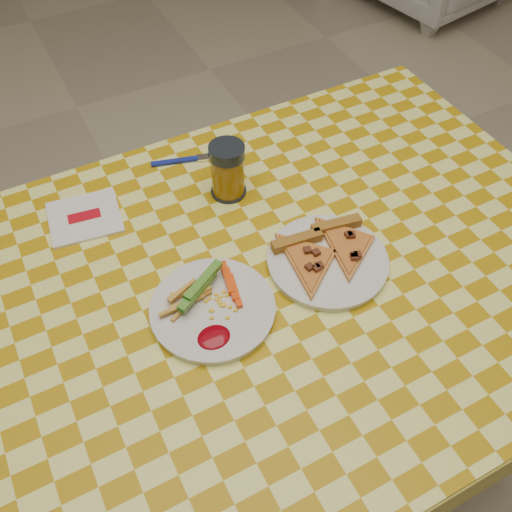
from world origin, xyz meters
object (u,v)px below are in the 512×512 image
object	(u,v)px
plate_right	(327,262)
drink_glass	(228,171)
plate_left	(213,310)
table	(260,305)

from	to	relation	value
plate_right	drink_glass	size ratio (longest dim) A/B	1.85
plate_left	drink_glass	xyz separation A→B (m)	(0.15, 0.25, 0.05)
drink_glass	table	bearing A→B (deg)	-102.24
plate_left	table	bearing A→B (deg)	12.36
plate_right	table	bearing A→B (deg)	169.93
plate_left	plate_right	size ratio (longest dim) A/B	0.97
plate_right	drink_glass	xyz separation A→B (m)	(-0.08, 0.25, 0.05)
table	drink_glass	size ratio (longest dim) A/B	11.17
plate_left	drink_glass	world-z (taller)	drink_glass
table	plate_right	world-z (taller)	plate_right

